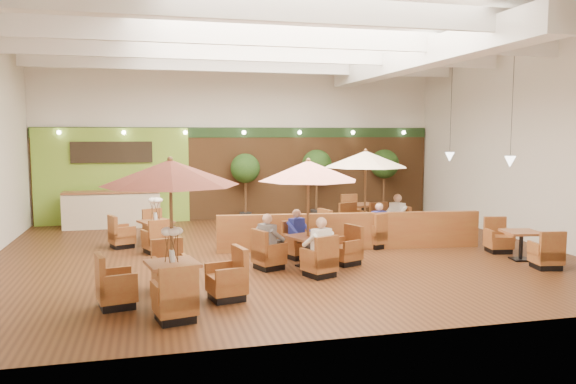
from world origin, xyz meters
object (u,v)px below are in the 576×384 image
object	(u,v)px
service_counter	(112,209)
diner_1	(298,228)
table_5	(363,216)
booth_divider	(350,231)
diner_0	(320,241)
table_1	(308,193)
topiary_2	(384,167)
topiary_0	(245,171)
diner_4	(396,213)
table_0	(171,205)
table_2	(365,178)
diner_3	(378,220)
table_4	(521,246)
topiary_1	(317,167)
table_3	(147,230)
diner_2	(269,236)

from	to	relation	value
service_counter	diner_1	distance (m)	7.41
service_counter	table_5	world-z (taller)	service_counter
booth_divider	diner_0	distance (m)	2.96
table_1	topiary_2	bearing A→B (deg)	33.64
table_1	topiary_0	xyz separation A→B (m)	(-0.29, 6.86, 0.05)
diner_0	diner_4	bearing A→B (deg)	22.57
table_0	table_2	world-z (taller)	table_0
table_0	diner_4	distance (m)	8.03
table_2	topiary_2	bearing A→B (deg)	44.13
topiary_2	booth_divider	bearing A→B (deg)	-121.33
diner_0	diner_1	distance (m)	1.81
diner_0	diner_1	size ratio (longest dim) A/B	1.11
diner_3	table_4	bearing A→B (deg)	-47.73
topiary_1	diner_3	xyz separation A→B (m)	(0.14, -5.21, -1.09)
booth_divider	table_4	size ratio (longest dim) A/B	2.84
table_0	service_counter	bearing A→B (deg)	87.75
service_counter	topiary_2	distance (m)	9.56
table_4	table_2	bearing A→B (deg)	140.36
table_5	diner_1	distance (m)	5.15
table_1	diner_1	xyz separation A→B (m)	(0.00, 0.90, -0.96)
booth_divider	topiary_0	xyz separation A→B (m)	(-1.89, 5.29, 1.26)
table_0	table_2	bearing A→B (deg)	28.17
topiary_0	topiary_1	world-z (taller)	topiary_1
table_0	diner_4	xyz separation A→B (m)	(6.43, 4.70, -1.00)
table_2	booth_divider	bearing A→B (deg)	-144.28
booth_divider	diner_3	world-z (taller)	diner_3
table_2	table_4	world-z (taller)	table_2
diner_1	diner_4	size ratio (longest dim) A/B	0.88
topiary_0	diner_1	distance (m)	6.05
diner_4	service_counter	bearing A→B (deg)	38.50
diner_4	table_1	bearing A→B (deg)	103.25
table_5	diner_3	size ratio (longest dim) A/B	3.49
table_4	diner_3	xyz separation A→B (m)	(-2.74, 2.20, 0.40)
booth_divider	diner_4	size ratio (longest dim) A/B	8.25
table_5	diner_4	distance (m)	2.34
table_3	topiary_1	bearing A→B (deg)	10.50
diner_1	table_1	bearing A→B (deg)	65.25
service_counter	diner_2	world-z (taller)	diner_2
table_1	diner_3	size ratio (longest dim) A/B	3.47
topiary_1	table_4	bearing A→B (deg)	-68.77
table_4	diner_4	distance (m)	3.65
table_3	diner_3	bearing A→B (deg)	-36.38
diner_3	table_0	bearing A→B (deg)	-154.60
topiary_1	diner_2	size ratio (longest dim) A/B	3.08
topiary_0	diner_4	bearing A→B (deg)	-49.58
table_1	table_4	bearing A→B (deg)	-27.50
diner_4	table_2	bearing A→B (deg)	65.44
service_counter	topiary_0	world-z (taller)	topiary_0
topiary_0	topiary_2	world-z (taller)	topiary_2
table_2	diner_2	bearing A→B (deg)	-158.11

